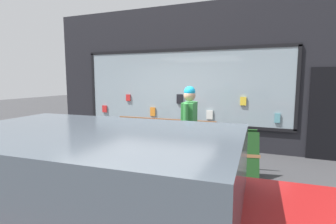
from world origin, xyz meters
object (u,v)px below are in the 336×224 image
at_px(small_dog, 165,161).
at_px(parked_car, 94,207).
at_px(sandwich_board_sign, 245,152).
at_px(display_table_main, 161,129).
at_px(person_browsing, 189,123).

bearing_deg(small_dog, parked_car, 176.12).
bearing_deg(small_dog, sandwich_board_sign, -83.19).
relative_size(small_dog, sandwich_board_sign, 0.60).
bearing_deg(display_table_main, small_dog, -60.90).
xyz_separation_m(small_dog, parked_car, (0.50, -2.79, 0.48)).
height_order(sandwich_board_sign, parked_car, parked_car).
height_order(display_table_main, person_browsing, person_browsing).
distance_m(small_dog, parked_car, 2.88).
distance_m(display_table_main, parked_car, 3.65).
xyz_separation_m(small_dog, sandwich_board_sign, (1.43, 0.55, 0.18)).
bearing_deg(sandwich_board_sign, parked_car, -116.66).
bearing_deg(small_dog, display_table_main, 15.01).
height_order(small_dog, sandwich_board_sign, sandwich_board_sign).
bearing_deg(person_browsing, display_table_main, 49.91).
xyz_separation_m(person_browsing, parked_car, (0.07, -2.94, -0.26)).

